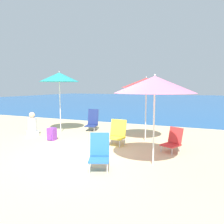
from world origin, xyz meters
name	(u,v)px	position (x,y,z in m)	size (l,w,h in m)	color
ground_plane	(89,154)	(0.00, 0.00, 0.00)	(60.00, 60.00, 0.00)	#D1BA89
sea_water	(181,100)	(0.00, 25.05, 0.00)	(60.00, 40.00, 0.01)	#1E5699
beach_umbrella_teal	(59,77)	(-2.44, 2.13, 2.16)	(1.54, 1.54, 2.39)	white
beach_umbrella_pink	(155,85)	(1.77, -0.15, 1.84)	(1.81, 1.81, 2.07)	white
beach_umbrella_red	(146,83)	(1.05, 1.98, 1.92)	(1.62, 1.62, 2.12)	white
beach_chair_yellow	(117,132)	(0.36, 1.17, 0.39)	(0.54, 0.51, 0.78)	silver
beach_chair_red	(173,140)	(2.05, 1.14, 0.31)	(0.60, 0.66, 0.66)	silver
beach_chair_navy	(92,121)	(-1.44, 2.93, 0.39)	(0.54, 0.66, 0.86)	silver
beach_chair_blue	(99,152)	(0.73, -0.82, 0.38)	(0.60, 0.66, 0.78)	silver
person_seated_near	(32,126)	(-3.00, 1.18, 0.36)	(0.51, 0.52, 0.87)	silver
backpack_purple	(52,134)	(-1.89, 0.87, 0.21)	(0.25, 0.26, 0.42)	purple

